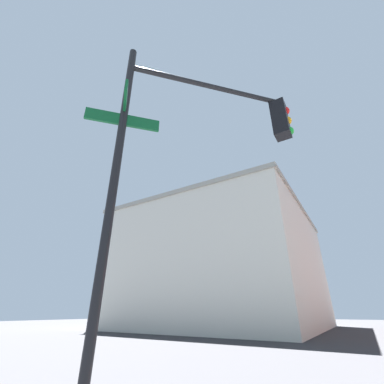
{
  "coord_description": "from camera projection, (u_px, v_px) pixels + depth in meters",
  "views": [
    {
      "loc": [
        -4.57,
        -8.93,
        1.58
      ],
      "look_at": [
        -6.41,
        -6.0,
        3.22
      ],
      "focal_mm": 23.66,
      "sensor_mm": 36.0,
      "label": 1
    }
  ],
  "objects": [
    {
      "name": "traffic_signal_near",
      "position": [
        204.0,
        141.0,
        4.14
      ],
      "size": [
        2.49,
        2.77,
        5.79
      ],
      "color": "black",
      "rests_on": "ground_plane"
    },
    {
      "name": "building_stucco",
      "position": [
        225.0,
        270.0,
        28.78
      ],
      "size": [
        18.77,
        20.95,
        11.66
      ],
      "color": "beige",
      "rests_on": "ground_plane"
    }
  ]
}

